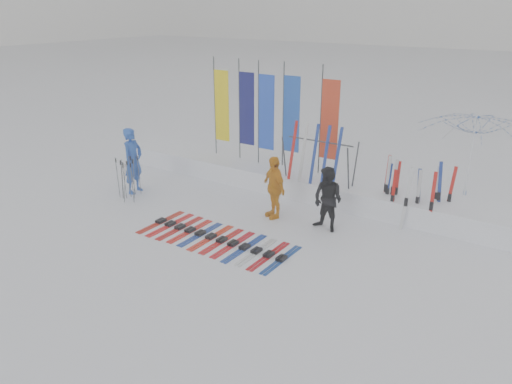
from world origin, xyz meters
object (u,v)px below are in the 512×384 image
Objects in this scene: person_blue at (133,161)px; tent_canopy at (469,160)px; ski_row at (216,238)px; person_black at (328,200)px; ski_rack at (319,155)px; person_yellow at (274,187)px.

tent_canopy is (8.54, 4.38, 0.37)m from person_blue.
person_blue is at bearing 163.19° from ski_row.
ski_rack is at bearing 133.88° from person_black.
ski_row is 1.90× the size of ski_rack.
person_black is at bearing 30.79° from person_yellow.
ski_row is (4.07, -1.23, -0.96)m from person_blue.
ski_rack is (0.44, 1.70, 0.54)m from person_yellow.
person_blue reaches higher than person_black.
person_black is 2.93m from ski_row.
tent_canopy is 7.29m from ski_row.
person_yellow reaches higher than ski_row.
person_black is (6.05, 0.78, -0.17)m from person_blue.
person_blue is at bearing -162.52° from person_black.
person_yellow is at bearing -89.72° from person_blue.
person_black is at bearing -91.71° from person_blue.
tent_canopy is at bearing 51.50° from ski_row.
person_yellow is (-1.55, -0.04, 0.02)m from person_black.
person_yellow reaches higher than person_black.
person_blue is 4.36m from ski_row.
person_blue reaches higher than ski_row.
person_black reaches higher than ski_row.
person_yellow is 0.44× the size of ski_row.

